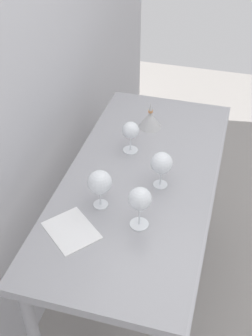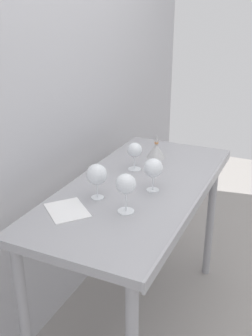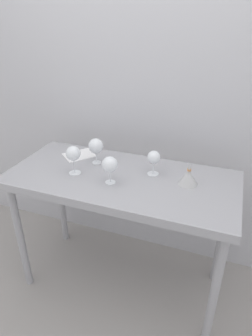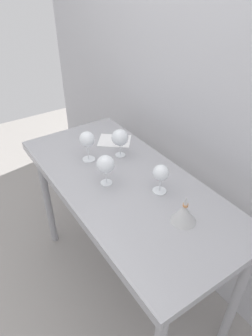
# 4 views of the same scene
# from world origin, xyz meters

# --- Properties ---
(ground_plane) EXTENTS (6.00, 6.00, 0.00)m
(ground_plane) POSITION_xyz_m (0.00, 0.00, 0.00)
(ground_plane) COLOR gray
(back_wall) EXTENTS (3.80, 0.04, 2.60)m
(back_wall) POSITION_xyz_m (0.00, 0.49, 1.30)
(back_wall) COLOR #B4B4B9
(back_wall) RESTS_ON ground_plane
(steel_counter) EXTENTS (1.40, 0.65, 0.90)m
(steel_counter) POSITION_xyz_m (0.00, -0.01, 0.79)
(steel_counter) COLOR #9F9FA4
(steel_counter) RESTS_ON ground_plane
(wine_glass_far_right) EXTENTS (0.08, 0.08, 0.15)m
(wine_glass_far_right) POSITION_xyz_m (0.17, 0.09, 1.01)
(wine_glass_far_right) COLOR white
(wine_glass_far_right) RESTS_ON steel_counter
(wine_glass_near_left) EXTENTS (0.09, 0.09, 0.18)m
(wine_glass_near_left) POSITION_xyz_m (-0.28, -0.07, 1.03)
(wine_glass_near_left) COLOR white
(wine_glass_near_left) RESTS_ON steel_counter
(wine_glass_near_center) EXTENTS (0.09, 0.09, 0.17)m
(wine_glass_near_center) POSITION_xyz_m (-0.03, -0.10, 1.02)
(wine_glass_near_center) COLOR white
(wine_glass_near_center) RESTS_ON steel_counter
(wine_glass_far_left) EXTENTS (0.10, 0.10, 0.17)m
(wine_glass_far_left) POSITION_xyz_m (-0.22, 0.11, 1.02)
(wine_glass_far_left) COLOR white
(wine_glass_far_left) RESTS_ON steel_counter
(tasting_sheet_upper) EXTENTS (0.25, 0.26, 0.00)m
(tasting_sheet_upper) POSITION_xyz_m (-0.38, 0.17, 0.90)
(tasting_sheet_upper) COLOR white
(tasting_sheet_upper) RESTS_ON steel_counter
(decanter_funnel) EXTENTS (0.11, 0.11, 0.14)m
(decanter_funnel) POSITION_xyz_m (0.40, 0.05, 0.94)
(decanter_funnel) COLOR #B6B6B6
(decanter_funnel) RESTS_ON steel_counter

